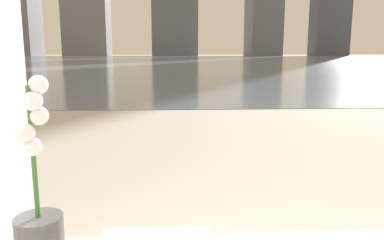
# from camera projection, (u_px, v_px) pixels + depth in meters

# --- Properties ---
(potted_orchid) EXTENTS (0.12, 0.12, 0.45)m
(potted_orchid) POSITION_uv_depth(u_px,v_px,m) (39.00, 208.00, 0.90)
(potted_orchid) COLOR #4C4C4C
(potted_orchid) RESTS_ON bathtub
(harbor_water) EXTENTS (180.00, 110.00, 0.01)m
(harbor_water) POSITION_uv_depth(u_px,v_px,m) (173.00, 59.00, 61.12)
(harbor_water) COLOR slate
(harbor_water) RESTS_ON ground_plane
(skyline_tower_0) EXTENTS (6.73, 12.60, 24.32)m
(skyline_tower_0) POSITION_uv_depth(u_px,v_px,m) (24.00, 15.00, 111.64)
(skyline_tower_0) COLOR slate
(skyline_tower_0) RESTS_ON ground_plane
(skyline_tower_2) EXTENTS (13.86, 7.61, 26.58)m
(skyline_tower_2) POSITION_uv_depth(u_px,v_px,m) (175.00, 11.00, 113.81)
(skyline_tower_2) COLOR slate
(skyline_tower_2) RESTS_ON ground_plane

